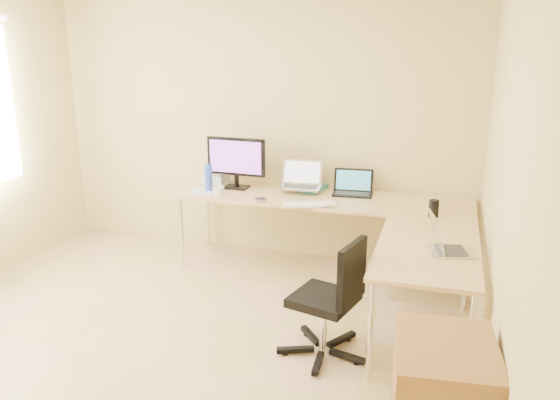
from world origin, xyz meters
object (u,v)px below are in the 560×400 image
(desk_return, at_px, (424,295))
(desk_fan, at_px, (226,169))
(desk_main, at_px, (322,235))
(laptop_black, at_px, (353,183))
(office_chair, at_px, (324,288))
(mug, at_px, (218,192))
(monitor, at_px, (236,163))
(laptop_return, at_px, (452,237))
(laptop_center, at_px, (300,175))
(water_bottle, at_px, (209,178))
(keyboard, at_px, (309,205))

(desk_return, distance_m, desk_fan, 2.38)
(desk_main, bearing_deg, desk_fan, 168.86)
(laptop_black, xyz_separation_m, office_chair, (0.08, -1.53, -0.34))
(desk_fan, bearing_deg, mug, -95.05)
(monitor, bearing_deg, laptop_return, -28.41)
(laptop_center, distance_m, water_bottle, 0.86)
(monitor, height_order, laptop_center, monitor)
(desk_main, distance_m, laptop_black, 0.56)
(monitor, xyz_separation_m, laptop_center, (0.62, 0.02, -0.08))
(laptop_black, xyz_separation_m, desk_fan, (-1.26, 0.05, 0.03))
(laptop_black, xyz_separation_m, mug, (-1.14, -0.44, -0.06))
(monitor, xyz_separation_m, keyboard, (0.80, -0.36, -0.23))
(desk_main, xyz_separation_m, keyboard, (-0.05, -0.30, 0.38))
(desk_fan, bearing_deg, monitor, -59.05)
(laptop_black, bearing_deg, laptop_center, -177.39)
(keyboard, bearing_deg, desk_main, 56.36)
(desk_return, distance_m, water_bottle, 2.28)
(monitor, relative_size, office_chair, 0.66)
(desk_return, bearing_deg, laptop_center, 138.00)
(keyboard, xyz_separation_m, office_chair, (0.38, -1.08, -0.24))
(water_bottle, bearing_deg, laptop_return, -23.52)
(office_chair, bearing_deg, keyboard, 124.04)
(keyboard, height_order, mug, mug)
(office_chair, bearing_deg, laptop_black, 107.71)
(monitor, xyz_separation_m, mug, (-0.04, -0.35, -0.19))
(mug, distance_m, laptop_return, 2.16)
(desk_return, bearing_deg, desk_fan, 148.91)
(desk_main, height_order, keyboard, keyboard)
(mug, bearing_deg, desk_main, 17.90)
(monitor, bearing_deg, water_bottle, -138.83)
(desk_return, relative_size, water_bottle, 5.17)
(desk_return, relative_size, monitor, 2.28)
(monitor, xyz_separation_m, laptop_return, (1.98, -1.13, -0.14))
(desk_fan, xyz_separation_m, office_chair, (1.34, -1.57, -0.38))
(laptop_black, bearing_deg, office_chair, -92.30)
(laptop_black, relative_size, desk_fan, 1.22)
(desk_return, height_order, laptop_return, laptop_return)
(laptop_black, bearing_deg, desk_main, -153.76)
(laptop_black, height_order, water_bottle, water_bottle)
(desk_main, height_order, office_chair, office_chair)
(laptop_center, relative_size, desk_fan, 1.28)
(desk_return, distance_m, laptop_black, 1.44)
(desk_return, height_order, keyboard, keyboard)
(keyboard, xyz_separation_m, mug, (-0.84, 0.01, 0.04))
(office_chair, bearing_deg, mug, 153.01)
(laptop_center, bearing_deg, office_chair, -73.62)
(desk_return, bearing_deg, office_chair, -150.05)
(mug, height_order, office_chair, office_chair)
(desk_main, relative_size, keyboard, 5.90)
(desk_main, bearing_deg, water_bottle, -173.95)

